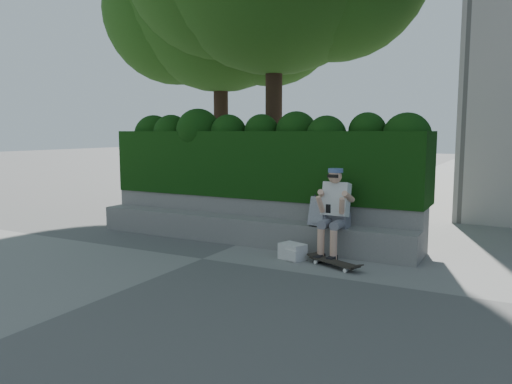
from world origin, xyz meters
The scene contains 8 objects.
ground centered at (0.00, 0.00, 0.00)m, with size 80.00×80.00×0.00m, color slate.
bench_ledge centered at (0.00, 1.25, 0.23)m, with size 6.00×0.45×0.45m, color gray.
planter_wall centered at (0.00, 1.73, 0.38)m, with size 6.00×0.50×0.75m, color gray.
hedge centered at (0.00, 1.95, 1.35)m, with size 6.00×1.00×1.20m, color black.
person centered at (1.74, 1.07, 0.75)m, with size 0.40×0.76×1.38m.
skateboard centered at (1.94, 0.50, 0.07)m, with size 0.83×0.51×0.09m.
backpack_plaid centered at (1.47, 1.15, 0.68)m, with size 0.31×0.17×0.46m, color #ABABB0.
backpack_ground centered at (1.23, 0.63, 0.12)m, with size 0.38×0.27×0.24m, color silver.
Camera 1 is at (4.25, -6.21, 1.95)m, focal length 35.00 mm.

